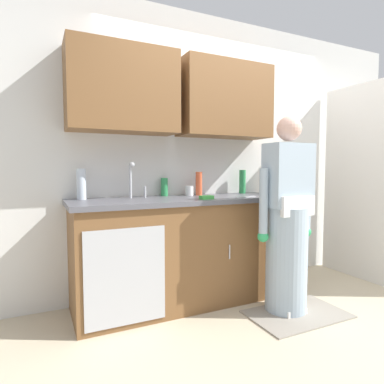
# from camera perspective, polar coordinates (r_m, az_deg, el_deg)

# --- Properties ---
(ground_plane) EXTENTS (9.00, 9.00, 0.00)m
(ground_plane) POSITION_cam_1_polar(r_m,az_deg,el_deg) (2.85, 15.80, -20.90)
(ground_plane) COLOR beige
(kitchen_wall_with_uppers) EXTENTS (4.80, 0.44, 2.70)m
(kitchen_wall_with_uppers) POSITION_cam_1_polar(r_m,az_deg,el_deg) (3.34, 2.99, 8.89)
(kitchen_wall_with_uppers) COLOR silver
(kitchen_wall_with_uppers) RESTS_ON ground
(closet_door_panel) EXTENTS (0.04, 1.10, 2.10)m
(closet_door_panel) POSITION_cam_1_polar(r_m,az_deg,el_deg) (3.94, 28.22, 1.49)
(closet_door_panel) COLOR silver
(closet_door_panel) RESTS_ON ground
(counter_cabinet) EXTENTS (1.90, 0.62, 0.90)m
(counter_cabinet) POSITION_cam_1_polar(r_m,az_deg,el_deg) (2.97, -1.47, -10.46)
(counter_cabinet) COLOR brown
(counter_cabinet) RESTS_ON ground
(countertop) EXTENTS (1.96, 0.66, 0.04)m
(countertop) POSITION_cam_1_polar(r_m,az_deg,el_deg) (2.89, -1.45, -1.39)
(countertop) COLOR #595960
(countertop) RESTS_ON counter_cabinet
(sink) EXTENTS (0.50, 0.36, 0.35)m
(sink) POSITION_cam_1_polar(r_m,az_deg,el_deg) (2.76, -9.08, -1.59)
(sink) COLOR #B7BABF
(sink) RESTS_ON counter_cabinet
(person_at_sink) EXTENTS (0.55, 0.34, 1.62)m
(person_at_sink) POSITION_cam_1_polar(r_m,az_deg,el_deg) (2.84, 16.21, -6.29)
(person_at_sink) COLOR white
(person_at_sink) RESTS_ON ground
(floor_mat) EXTENTS (0.80, 0.50, 0.01)m
(floor_mat) POSITION_cam_1_polar(r_m,az_deg,el_deg) (2.99, 17.83, -19.57)
(floor_mat) COLOR gray
(floor_mat) RESTS_ON ground
(bottle_water_tall) EXTENTS (0.07, 0.07, 0.24)m
(bottle_water_tall) POSITION_cam_1_polar(r_m,az_deg,el_deg) (3.42, 8.77, 1.79)
(bottle_water_tall) COLOR #2D8C4C
(bottle_water_tall) RESTS_ON countertop
(bottle_water_short) EXTENTS (0.08, 0.08, 0.26)m
(bottle_water_short) POSITION_cam_1_polar(r_m,az_deg,el_deg) (2.85, -18.71, 1.30)
(bottle_water_short) COLOR silver
(bottle_water_short) RESTS_ON countertop
(bottle_dish_liquid) EXTENTS (0.07, 0.07, 0.17)m
(bottle_dish_liquid) POSITION_cam_1_polar(r_m,az_deg,el_deg) (3.07, -4.84, 0.87)
(bottle_dish_liquid) COLOR #2D8C4C
(bottle_dish_liquid) RESTS_ON countertop
(bottle_soap) EXTENTS (0.06, 0.06, 0.22)m
(bottle_soap) POSITION_cam_1_polar(r_m,az_deg,el_deg) (3.14, 1.20, 1.47)
(bottle_soap) COLOR #E05933
(bottle_soap) RESTS_ON countertop
(cup_by_sink) EXTENTS (0.08, 0.08, 0.09)m
(cup_by_sink) POSITION_cam_1_polar(r_m,az_deg,el_deg) (3.12, -0.46, 0.22)
(cup_by_sink) COLOR white
(cup_by_sink) RESTS_ON countertop
(knife_on_counter) EXTENTS (0.24, 0.07, 0.01)m
(knife_on_counter) POSITION_cam_1_polar(r_m,az_deg,el_deg) (2.95, 9.32, -0.89)
(knife_on_counter) COLOR silver
(knife_on_counter) RESTS_ON countertop
(sponge) EXTENTS (0.11, 0.07, 0.03)m
(sponge) POSITION_cam_1_polar(r_m,az_deg,el_deg) (2.76, 2.54, -0.94)
(sponge) COLOR #4CBF4C
(sponge) RESTS_ON countertop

